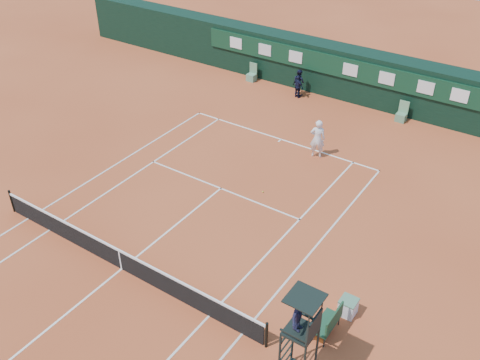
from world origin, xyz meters
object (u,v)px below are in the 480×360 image
tennis_net (120,259)px  player_bench (330,322)px  cooler (348,307)px  umpire_chair (301,321)px  player (318,139)px

tennis_net → player_bench: bearing=11.4°
player_bench → cooler: player_bench is taller
umpire_chair → tennis_net: bearing=176.9°
cooler → player: player is taller
player → player_bench: bearing=97.7°
tennis_net → umpire_chair: umpire_chair is taller
tennis_net → cooler: bearing=19.0°
umpire_chair → player_bench: size_ratio=2.85×
umpire_chair → player_bench: bearing=86.9°
umpire_chair → cooler: size_ratio=5.30×
cooler → player: (-5.66, 8.66, 0.69)m
player_bench → cooler: bearing=83.1°
cooler → player: bearing=123.2°
tennis_net → umpire_chair: size_ratio=3.77×
player_bench → cooler: size_ratio=1.86×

